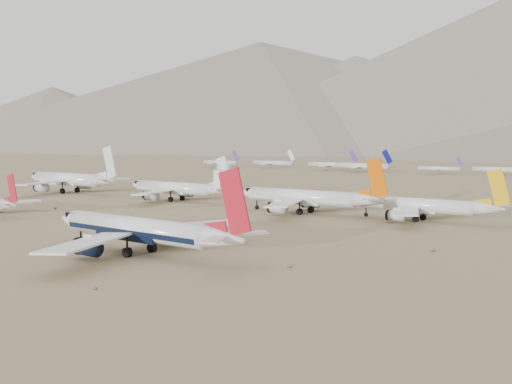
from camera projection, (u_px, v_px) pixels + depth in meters
ground at (181, 252)px, 110.31m from camera, size 7000.00×7000.00×0.00m
main_airliner at (142, 230)px, 106.95m from camera, size 48.81×47.67×17.22m
row2_gold_tail at (422, 206)px, 154.21m from camera, size 42.09×41.16×14.99m
row2_orange_tail at (307, 198)px, 170.48m from camera, size 48.48×47.43×17.29m
row2_white_trijet at (179, 188)px, 207.88m from camera, size 47.84×46.75×16.95m
row2_white_twin at (71, 180)px, 243.27m from camera, size 57.05×55.82×20.38m
desert_scrub at (3, 284)px, 84.12m from camera, size 261.14×121.67×0.66m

